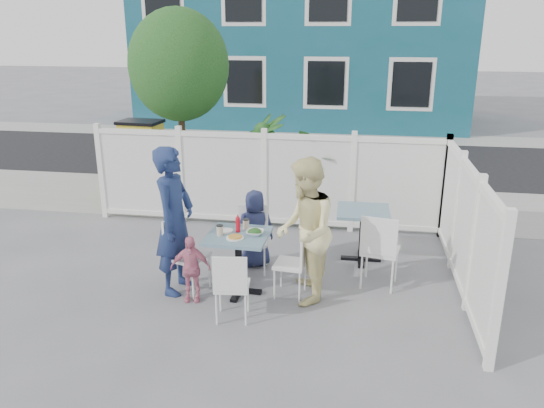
% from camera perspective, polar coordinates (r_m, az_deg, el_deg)
% --- Properties ---
extents(ground, '(80.00, 80.00, 0.00)m').
position_cam_1_polar(ground, '(6.96, -5.19, -9.19)').
color(ground, slate).
extents(near_sidewalk, '(24.00, 2.60, 0.01)m').
position_cam_1_polar(near_sidewalk, '(10.40, 0.03, 0.38)').
color(near_sidewalk, gray).
rests_on(near_sidewalk, ground).
extents(street, '(24.00, 5.00, 0.01)m').
position_cam_1_polar(street, '(13.93, 2.54, 4.98)').
color(street, black).
rests_on(street, ground).
extents(far_sidewalk, '(24.00, 1.60, 0.01)m').
position_cam_1_polar(far_sidewalk, '(16.95, 3.84, 7.36)').
color(far_sidewalk, gray).
rests_on(far_sidewalk, ground).
extents(building, '(11.00, 6.00, 6.00)m').
position_cam_1_polar(building, '(20.07, 3.57, 17.67)').
color(building, '#13515B').
rests_on(building, ground).
extents(fence_back, '(5.86, 0.08, 1.60)m').
position_cam_1_polar(fence_back, '(8.84, -0.83, 2.40)').
color(fence_back, white).
rests_on(fence_back, ground).
extents(fence_right, '(0.08, 3.66, 1.60)m').
position_cam_1_polar(fence_right, '(7.13, 20.01, -2.71)').
color(fence_right, white).
rests_on(fence_right, ground).
extents(tree, '(1.80, 1.62, 3.59)m').
position_cam_1_polar(tree, '(9.83, -10.02, 14.45)').
color(tree, '#382316').
rests_on(tree, ground).
extents(utility_cabinet, '(0.80, 0.60, 1.42)m').
position_cam_1_polar(utility_cabinet, '(11.15, -13.72, 4.82)').
color(utility_cabinet, gold).
rests_on(utility_cabinet, ground).
extents(potted_shrub_a, '(1.38, 1.38, 1.80)m').
position_cam_1_polar(potted_shrub_a, '(9.50, -0.89, 4.25)').
color(potted_shrub_a, '#143D16').
rests_on(potted_shrub_a, ground).
extents(potted_shrub_b, '(1.48, 1.62, 1.56)m').
position_cam_1_polar(potted_shrub_b, '(9.29, 6.58, 3.04)').
color(potted_shrub_b, '#143D16').
rests_on(potted_shrub_b, ground).
extents(main_table, '(0.77, 0.77, 0.79)m').
position_cam_1_polar(main_table, '(6.64, -3.65, -4.71)').
color(main_table, slate).
rests_on(main_table, ground).
extents(spare_table, '(0.75, 0.75, 0.77)m').
position_cam_1_polar(spare_table, '(7.65, 9.74, -1.87)').
color(spare_table, slate).
rests_on(spare_table, ground).
extents(chair_left, '(0.54, 0.55, 0.98)m').
position_cam_1_polar(chair_left, '(6.81, -9.61, -4.73)').
color(chair_left, white).
rests_on(chair_left, ground).
extents(chair_right, '(0.42, 0.43, 0.86)m').
position_cam_1_polar(chair_right, '(6.60, 2.62, -5.89)').
color(chair_right, white).
rests_on(chair_right, ground).
extents(chair_back, '(0.45, 0.44, 0.90)m').
position_cam_1_polar(chair_back, '(7.33, -2.07, -3.16)').
color(chair_back, white).
rests_on(chair_back, ground).
extents(chair_near, '(0.43, 0.42, 0.85)m').
position_cam_1_polar(chair_near, '(6.04, -4.41, -8.41)').
color(chair_near, white).
rests_on(chair_near, ground).
extents(chair_spare, '(0.53, 0.52, 1.00)m').
position_cam_1_polar(chair_spare, '(6.88, 11.49, -4.48)').
color(chair_spare, white).
rests_on(chair_spare, ground).
extents(man, '(0.51, 0.72, 1.88)m').
position_cam_1_polar(man, '(6.70, -10.44, -1.78)').
color(man, navy).
rests_on(man, ground).
extents(woman, '(0.79, 0.95, 1.79)m').
position_cam_1_polar(woman, '(6.38, 3.54, -2.95)').
color(woman, '#EAD558').
rests_on(woman, ground).
extents(boy, '(0.63, 0.53, 1.11)m').
position_cam_1_polar(boy, '(7.41, -1.82, -2.67)').
color(boy, '#1E2447').
rests_on(boy, ground).
extents(toddler, '(0.52, 0.27, 0.85)m').
position_cam_1_polar(toddler, '(6.59, -8.76, -6.87)').
color(toddler, pink).
rests_on(toddler, ground).
extents(plate_main, '(0.22, 0.22, 0.01)m').
position_cam_1_polar(plate_main, '(6.45, -4.00, -3.65)').
color(plate_main, white).
rests_on(plate_main, main_table).
extents(plate_side, '(0.20, 0.20, 0.01)m').
position_cam_1_polar(plate_side, '(6.68, -5.07, -2.88)').
color(plate_side, white).
rests_on(plate_side, main_table).
extents(salad_bowl, '(0.22, 0.22, 0.05)m').
position_cam_1_polar(salad_bowl, '(6.54, -1.86, -3.10)').
color(salad_bowl, white).
rests_on(salad_bowl, main_table).
extents(coffee_cup_a, '(0.08, 0.08, 0.12)m').
position_cam_1_polar(coffee_cup_a, '(6.54, -5.64, -2.87)').
color(coffee_cup_a, beige).
rests_on(coffee_cup_a, main_table).
extents(coffee_cup_b, '(0.08, 0.08, 0.12)m').
position_cam_1_polar(coffee_cup_b, '(6.73, -2.82, -2.20)').
color(coffee_cup_b, beige).
rests_on(coffee_cup_b, main_table).
extents(ketchup_bottle, '(0.06, 0.06, 0.18)m').
position_cam_1_polar(ketchup_bottle, '(6.62, -3.69, -2.25)').
color(ketchup_bottle, red).
rests_on(ketchup_bottle, main_table).
extents(salt_shaker, '(0.03, 0.03, 0.06)m').
position_cam_1_polar(salt_shaker, '(6.80, -3.75, -2.23)').
color(salt_shaker, white).
rests_on(salt_shaker, main_table).
extents(pepper_shaker, '(0.03, 0.03, 0.08)m').
position_cam_1_polar(pepper_shaker, '(6.82, -3.56, -2.11)').
color(pepper_shaker, black).
rests_on(pepper_shaker, main_table).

